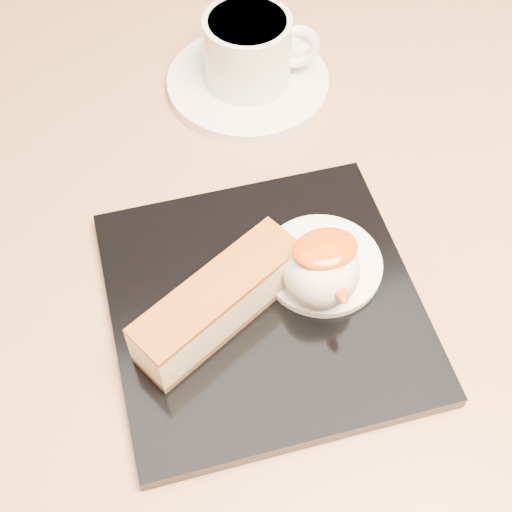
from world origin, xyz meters
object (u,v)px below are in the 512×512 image
object	(u,v)px
cheesecake	(218,302)
coffee_cup	(250,49)
dessert_plate	(264,304)
ice_cream_scoop	(321,271)
table	(279,303)
saucer	(248,82)

from	to	relation	value
cheesecake	coffee_cup	bearing A→B (deg)	40.86
dessert_plate	cheesecake	distance (m)	0.04
dessert_plate	ice_cream_scoop	world-z (taller)	ice_cream_scoop
table	saucer	world-z (taller)	saucer
coffee_cup	cheesecake	bearing A→B (deg)	-100.87
ice_cream_scoop	coffee_cup	xyz separation A→B (m)	(0.02, 0.24, 0.00)
table	saucer	distance (m)	0.22
table	cheesecake	xyz separation A→B (m)	(-0.08, -0.09, 0.19)
saucer	coffee_cup	xyz separation A→B (m)	(0.00, -0.00, 0.04)
coffee_cup	saucer	bearing A→B (deg)	180.00
ice_cream_scoop	cheesecake	bearing A→B (deg)	180.00
saucer	coffee_cup	size ratio (longest dim) A/B	1.44
dessert_plate	ice_cream_scoop	distance (m)	0.05
cheesecake	table	bearing A→B (deg)	22.24
table	saucer	bearing A→B (deg)	84.77
table	cheesecake	bearing A→B (deg)	-130.60
cheesecake	saucer	world-z (taller)	cheesecake
ice_cream_scoop	coffee_cup	size ratio (longest dim) A/B	0.52
cheesecake	ice_cream_scoop	distance (m)	0.08
cheesecake	ice_cream_scoop	world-z (taller)	ice_cream_scoop
dessert_plate	ice_cream_scoop	size ratio (longest dim) A/B	4.04
dessert_plate	table	bearing A→B (deg)	62.77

